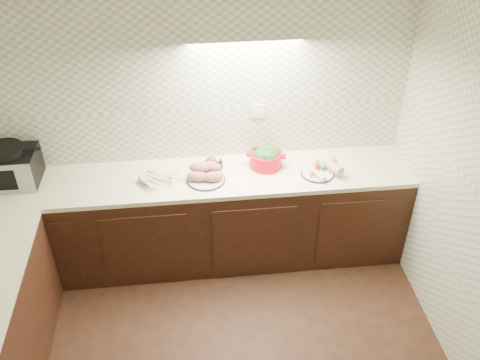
{
  "coord_description": "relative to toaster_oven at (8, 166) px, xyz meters",
  "views": [
    {
      "loc": [
        -0.04,
        -2.11,
        3.47
      ],
      "look_at": [
        0.34,
        1.25,
        1.02
      ],
      "focal_mm": 40.0,
      "sensor_mm": 36.0,
      "label": 1
    }
  ],
  "objects": [
    {
      "name": "room",
      "position": [
        1.49,
        -1.6,
        0.57
      ],
      "size": [
        3.6,
        3.6,
        2.6
      ],
      "color": "black",
      "rests_on": "ground"
    },
    {
      "name": "sweet_potato_plate",
      "position": [
        1.57,
        -0.14,
        -0.1
      ],
      "size": [
        0.32,
        0.32,
        0.14
      ],
      "rotation": [
        0.0,
        0.0,
        -0.06
      ],
      "color": "#141140",
      "rests_on": "counter"
    },
    {
      "name": "onion_bowl",
      "position": [
        1.64,
        0.02,
        -0.11
      ],
      "size": [
        0.15,
        0.15,
        0.12
      ],
      "color": "black",
      "rests_on": "counter"
    },
    {
      "name": "parsnip_pile",
      "position": [
        1.2,
        -0.11,
        -0.13
      ],
      "size": [
        0.31,
        0.37,
        0.07
      ],
      "color": "beige",
      "rests_on": "counter"
    },
    {
      "name": "counter",
      "position": [
        0.81,
        -0.92,
        -0.6
      ],
      "size": [
        3.6,
        3.6,
        0.9
      ],
      "color": "black",
      "rests_on": "ground"
    },
    {
      "name": "toaster_oven",
      "position": [
        0.0,
        0.0,
        0.0
      ],
      "size": [
        0.47,
        0.37,
        0.33
      ],
      "rotation": [
        0.0,
        0.0,
        -0.03
      ],
      "color": "black",
      "rests_on": "counter"
    },
    {
      "name": "dutch_oven",
      "position": [
        2.09,
        -0.0,
        -0.06
      ],
      "size": [
        0.34,
        0.33,
        0.19
      ],
      "rotation": [
        0.0,
        0.0,
        -0.24
      ],
      "color": "red",
      "rests_on": "counter"
    },
    {
      "name": "veg_plate",
      "position": [
        2.56,
        -0.14,
        -0.11
      ],
      "size": [
        0.35,
        0.35,
        0.13
      ],
      "rotation": [
        0.0,
        0.0,
        0.33
      ],
      "color": "#141140",
      "rests_on": "counter"
    }
  ]
}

